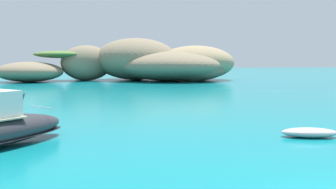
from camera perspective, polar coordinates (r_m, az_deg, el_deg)
The scene contains 3 objects.
islet_large at distance 67.80m, azimuth -0.46°, elevation 5.02°, with size 30.31×27.96×8.02m.
islet_small at distance 68.21m, azimuth -16.25°, elevation 4.39°, with size 21.58×15.30×6.55m.
dinghy_tender at distance 18.12m, azimuth 21.70°, elevation -5.64°, with size 2.87×1.49×0.58m.
Camera 1 is at (-5.24, -7.88, 3.54)m, focal length 38.16 mm.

